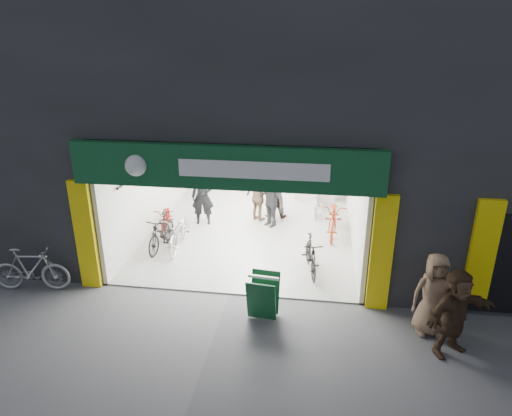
% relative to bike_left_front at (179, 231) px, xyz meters
% --- Properties ---
extents(ground, '(60.00, 60.00, 0.00)m').
position_rel_bike_left_front_xyz_m(ground, '(1.80, -2.18, -0.50)').
color(ground, '#56565B').
rests_on(ground, ground).
extents(building, '(17.00, 10.27, 8.00)m').
position_rel_bike_left_front_xyz_m(building, '(2.71, 2.80, 3.81)').
color(building, '#232326').
rests_on(building, ground).
extents(bike_left_front, '(0.77, 1.94, 1.00)m').
position_rel_bike_left_front_xyz_m(bike_left_front, '(0.00, 0.00, 0.00)').
color(bike_left_front, silver).
rests_on(bike_left_front, ground).
extents(bike_left_midfront, '(0.60, 1.68, 0.99)m').
position_rel_bike_left_front_xyz_m(bike_left_midfront, '(-0.46, -0.15, -0.01)').
color(bike_left_midfront, black).
rests_on(bike_left_midfront, ground).
extents(bike_left_midback, '(0.87, 1.67, 0.84)m').
position_rel_bike_left_front_xyz_m(bike_left_midback, '(-0.70, 0.97, -0.08)').
color(bike_left_midback, maroon).
rests_on(bike_left_midback, ground).
extents(bike_left_back, '(0.66, 1.65, 0.96)m').
position_rel_bike_left_front_xyz_m(bike_left_back, '(-0.44, 4.31, -0.02)').
color(bike_left_back, silver).
rests_on(bike_left_back, ground).
extents(bike_right_front, '(0.69, 1.61, 0.93)m').
position_rel_bike_left_front_xyz_m(bike_right_front, '(3.60, -0.89, -0.03)').
color(bike_right_front, black).
rests_on(bike_right_front, ground).
extents(bike_right_mid, '(0.83, 2.06, 1.06)m').
position_rel_bike_left_front_xyz_m(bike_right_mid, '(4.20, 1.49, 0.03)').
color(bike_right_mid, '#9B280E').
rests_on(bike_right_mid, ground).
extents(bike_right_back, '(0.62, 1.79, 1.06)m').
position_rel_bike_left_front_xyz_m(bike_right_back, '(3.70, 3.16, 0.03)').
color(bike_right_back, '#ABAAAF').
rests_on(bike_right_back, ground).
extents(parked_bike, '(1.82, 0.72, 1.06)m').
position_rel_bike_left_front_xyz_m(parked_bike, '(-2.70, -2.60, 0.03)').
color(parked_bike, '#A8A8AC').
rests_on(parked_bike, ground).
extents(customer_a, '(0.73, 0.52, 1.87)m').
position_rel_bike_left_front_xyz_m(customer_a, '(0.26, 1.63, 0.43)').
color(customer_a, black).
rests_on(customer_a, ground).
extents(customer_b, '(0.92, 0.73, 1.85)m').
position_rel_bike_left_front_xyz_m(customer_b, '(2.30, 2.52, 0.42)').
color(customer_b, '#382419').
rests_on(customer_b, ground).
extents(customer_c, '(1.38, 1.31, 1.87)m').
position_rel_bike_left_front_xyz_m(customer_c, '(2.29, 1.74, 0.44)').
color(customer_c, black).
rests_on(customer_c, ground).
extents(customer_d, '(0.98, 0.82, 1.57)m').
position_rel_bike_left_front_xyz_m(customer_d, '(1.90, 2.14, 0.28)').
color(customer_d, '#83634C').
rests_on(customer_d, ground).
extents(pedestrian_near, '(0.90, 0.65, 1.71)m').
position_rel_bike_left_front_xyz_m(pedestrian_near, '(5.99, -2.95, 0.35)').
color(pedestrian_near, '#88684F').
rests_on(pedestrian_near, ground).
extents(pedestrian_far, '(1.60, 1.30, 1.71)m').
position_rel_bike_left_front_xyz_m(pedestrian_far, '(6.24, -3.54, 0.35)').
color(pedestrian_far, '#3B281B').
rests_on(pedestrian_far, ground).
extents(sandwich_board, '(0.66, 0.68, 0.94)m').
position_rel_bike_left_front_xyz_m(sandwich_board, '(2.68, -2.91, 0.01)').
color(sandwich_board, '#104322').
rests_on(sandwich_board, ground).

